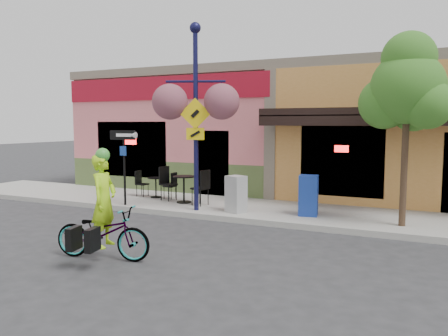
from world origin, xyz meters
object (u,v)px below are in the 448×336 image
cyclist_rider (104,214)px  street_tree (406,129)px  bicycle (103,233)px  newspaper_box_grey (236,194)px  one_way_sign (124,168)px  lamp_post (196,118)px  newspaper_box_blue (308,195)px  building (329,131)px

cyclist_rider → street_tree: 6.88m
bicycle → newspaper_box_grey: (0.82, 4.37, 0.15)m
one_way_sign → street_tree: (7.52, 0.57, 1.16)m
cyclist_rider → lamp_post: (-0.34, 4.18, 1.82)m
lamp_post → bicycle: bearing=-107.9°
newspaper_box_grey → one_way_sign: bearing=-152.7°
bicycle → lamp_post: bearing=-6.7°
one_way_sign → newspaper_box_blue: (5.25, 0.78, -0.57)m
bicycle → newspaper_box_grey: bearing=-21.3°
cyclist_rider → one_way_sign: size_ratio=0.79×
newspaper_box_blue → newspaper_box_grey: (-1.87, -0.40, -0.03)m
one_way_sign → newspaper_box_grey: size_ratio=2.22×
one_way_sign → street_tree: size_ratio=0.49×
one_way_sign → cyclist_rider: bearing=-62.4°
street_tree → building: bearing=115.7°
bicycle → cyclist_rider: size_ratio=1.10×
building → street_tree: size_ratio=4.05×
bicycle → newspaper_box_blue: (2.69, 4.77, 0.18)m
street_tree → cyclist_rider: bearing=-137.2°
lamp_post → cyclist_rider: bearing=-107.2°
cyclist_rider → lamp_post: lamp_post is taller
lamp_post → newspaper_box_blue: 3.64m
building → newspaper_box_grey: 6.69m
cyclist_rider → newspaper_box_blue: 5.45m
newspaper_box_blue → street_tree: street_tree is taller
cyclist_rider → street_tree: (4.91, 4.56, 1.54)m
building → newspaper_box_blue: bearing=-83.2°
building → lamp_post: lamp_post is taller
lamp_post → newspaper_box_blue: bearing=-10.7°
cyclist_rider → newspaper_box_grey: cyclist_rider is taller
newspaper_box_blue → newspaper_box_grey: 1.91m
bicycle → newspaper_box_grey: size_ratio=1.92×
newspaper_box_blue → one_way_sign: bearing=-179.9°
lamp_post → street_tree: (5.25, 0.38, -0.29)m
bicycle → one_way_sign: 4.79m
bicycle → street_tree: 7.00m
building → newspaper_box_grey: size_ratio=18.47×
one_way_sign → newspaper_box_blue: bearing=2.9°
lamp_post → street_tree: bearing=-17.7°
building → cyclist_rider: bearing=-100.2°
newspaper_box_blue → street_tree: (2.27, -0.21, 1.72)m
lamp_post → newspaper_box_grey: bearing=-12.3°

